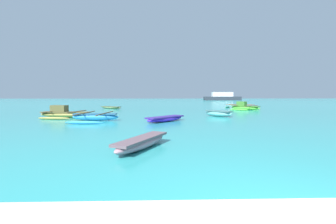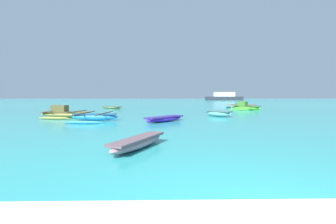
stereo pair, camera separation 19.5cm
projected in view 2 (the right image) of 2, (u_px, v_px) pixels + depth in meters
moored_boat_0 at (138, 142)px, 7.39m from camera, size 1.80×2.87×0.36m
moored_boat_1 at (245, 107)px, 26.97m from camera, size 4.05×3.97×0.99m
moored_boat_2 at (164, 119)px, 14.91m from camera, size 2.84×2.92×0.34m
moored_boat_3 at (112, 107)px, 29.26m from camera, size 3.26×2.73×0.30m
moored_boat_4 at (65, 113)px, 17.66m from camera, size 4.20×3.59×0.96m
moored_boat_5 at (95, 117)px, 15.48m from camera, size 3.19×4.16×0.55m
moored_boat_6 at (241, 106)px, 30.41m from camera, size 4.27×3.88×0.50m
moored_boat_7 at (219, 113)px, 18.41m from camera, size 2.15×2.28×0.48m
distant_ferry at (224, 97)px, 79.25m from camera, size 12.98×2.86×2.86m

